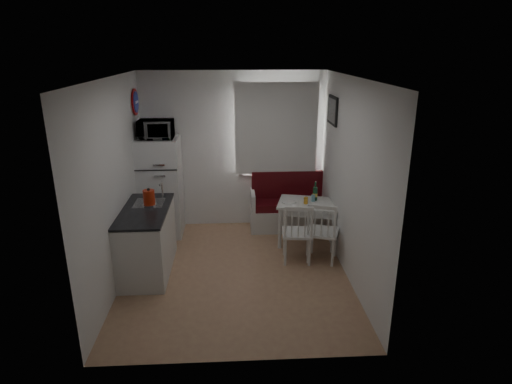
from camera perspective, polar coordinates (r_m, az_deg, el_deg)
floor at (r=5.99m, az=-2.68°, el=-10.68°), size 3.00×3.50×0.02m
ceiling at (r=5.22m, az=-3.13°, el=15.00°), size 3.00×3.50×0.02m
wall_back at (r=7.15m, az=-3.01°, el=5.49°), size 3.00×0.02×2.60m
wall_front at (r=3.83m, az=-2.66°, el=-6.62°), size 3.00×0.02×2.60m
wall_left at (r=5.66m, az=-18.25°, el=0.95°), size 0.02×3.50×2.60m
wall_right at (r=5.67m, az=12.45°, el=1.50°), size 0.02×3.50×2.60m
window at (r=7.09m, az=2.66°, el=8.07°), size 1.22×0.06×1.47m
curtain at (r=7.02m, az=2.73°, el=8.36°), size 1.35×0.02×1.50m
kitchen_counter at (r=6.03m, az=-14.30°, el=-6.18°), size 0.62×1.32×1.16m
wall_sign at (r=6.86m, az=-15.74°, el=11.48°), size 0.03×0.40×0.40m
picture_frame at (r=6.55m, az=10.16°, el=10.67°), size 0.04×0.52×0.42m
bench at (r=7.28m, az=4.53°, el=-2.40°), size 1.34×0.52×0.96m
dining_table at (r=6.63m, az=6.97°, el=-2.01°), size 1.03×0.84×0.68m
chair_left at (r=6.01m, az=5.68°, el=-4.75°), size 0.45×0.43×0.48m
chair_right at (r=6.07m, az=9.13°, el=-4.58°), size 0.54×0.53×0.49m
fridge at (r=7.05m, az=-12.56°, el=0.64°), size 0.64×0.64×1.60m
microwave at (r=6.77m, az=-13.20°, el=8.14°), size 0.52×0.35×0.29m
kettle at (r=5.92m, az=-14.08°, el=-0.72°), size 0.19×0.19×0.25m
wine_bottle at (r=6.67m, az=7.90°, el=0.12°), size 0.07×0.07×0.30m
drinking_glass_orange at (r=6.53m, az=6.66°, el=-1.12°), size 0.06×0.06×0.10m
drinking_glass_blue at (r=6.65m, az=7.62°, el=-0.82°), size 0.06×0.06×0.10m
plate at (r=6.58m, az=4.39°, el=-1.32°), size 0.22×0.22×0.02m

